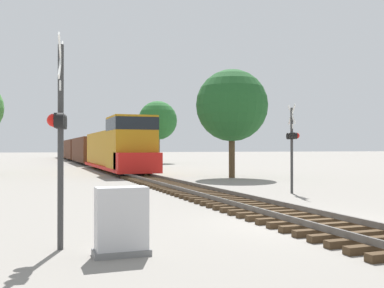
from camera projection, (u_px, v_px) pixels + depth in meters
ground_plane at (305, 224)px, 12.13m from camera, size 400.00×400.00×0.00m
rail_track_bed at (305, 219)px, 12.13m from camera, size 2.60×160.00×0.31m
freight_train at (84, 150)px, 62.05m from camera, size 3.11×71.02×4.38m
crossing_signal_near at (59, 127)px, 9.10m from camera, size 0.45×1.01×4.33m
crossing_signal_far at (292, 140)px, 20.31m from camera, size 0.50×1.01×4.04m
relay_cabinet at (121, 222)px, 8.59m from camera, size 1.08×0.53×1.31m
tree_far_right at (232, 106)px, 30.95m from camera, size 4.97×4.97×7.48m
tree_deep_background at (158, 121)px, 60.43m from camera, size 5.22×5.22×8.37m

